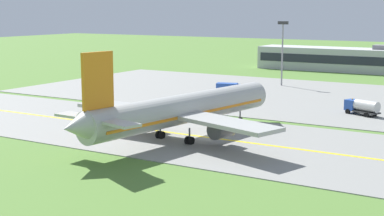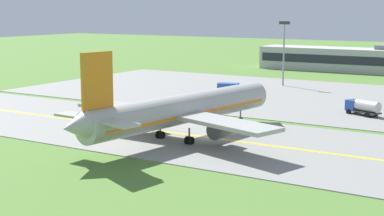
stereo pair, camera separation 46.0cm
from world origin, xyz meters
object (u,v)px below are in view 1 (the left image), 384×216
(apron_light_mast, at_px, (282,45))
(airplane_lead, at_px, (182,110))
(service_truck_baggage, at_px, (231,88))
(service_truck_fuel, at_px, (362,106))

(apron_light_mast, bearing_deg, airplane_lead, -80.78)
(airplane_lead, distance_m, apron_light_mast, 59.57)
(service_truck_baggage, relative_size, apron_light_mast, 0.43)
(airplane_lead, xyz_separation_m, service_truck_fuel, (16.14, 30.54, -2.60))
(service_truck_baggage, height_order, apron_light_mast, apron_light_mast)
(service_truck_fuel, bearing_deg, service_truck_baggage, 163.99)
(airplane_lead, height_order, apron_light_mast, apron_light_mast)
(service_truck_baggage, xyz_separation_m, apron_light_mast, (2.85, 19.86, 7.79))
(apron_light_mast, bearing_deg, service_truck_fuel, -47.55)
(service_truck_baggage, relative_size, service_truck_fuel, 1.00)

